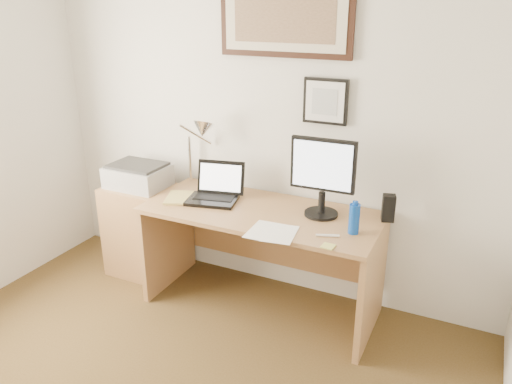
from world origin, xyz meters
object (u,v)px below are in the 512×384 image
Objects in this scene: book at (167,198)px; laptop at (215,192)px; side_cabinet at (142,230)px; printer at (138,175)px; water_bottle at (354,219)px; lcd_monitor at (323,174)px; desk at (266,237)px.

laptop is at bearing 23.10° from book.
printer is at bearing 91.70° from side_cabinet.
laptop is (-1.02, 0.11, -0.04)m from water_bottle.
lcd_monitor is at bearing 1.60° from side_cabinet.
side_cabinet is 1.66× the size of printer.
book is at bearing -156.90° from laptop.
desk reaches higher than side_cabinet.
water_bottle is at bearing -32.18° from lcd_monitor.
desk is at bearing 166.14° from water_bottle.
desk is 3.64× the size of printer.
desk is at bearing 14.96° from book.
water_bottle is 0.75× the size of book.
water_bottle is 0.49× the size of laptop.
printer is at bearing -178.98° from lcd_monitor.
lcd_monitor is 1.47m from printer.
water_bottle is 1.03m from laptop.
laptop reaches higher than desk.
water_bottle is (1.72, -0.12, 0.48)m from side_cabinet.
water_bottle is at bearing -4.15° from side_cabinet.
water_bottle reaches higher than desk.
lcd_monitor is at bearing 147.82° from water_bottle.
side_cabinet is 1.61m from lcd_monitor.
side_cabinet is 1.79m from water_bottle.
lcd_monitor is at bearing 4.11° from laptop.
laptop is at bearing 173.83° from water_bottle.
laptop is at bearing -2.36° from printer.
printer is at bearing 156.29° from book.
laptop is 0.80m from lcd_monitor.
laptop is 0.87× the size of printer.
book is 0.76m from desk.
side_cabinet is 0.56m from book.
laptop is (-0.38, -0.05, 0.29)m from desk.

